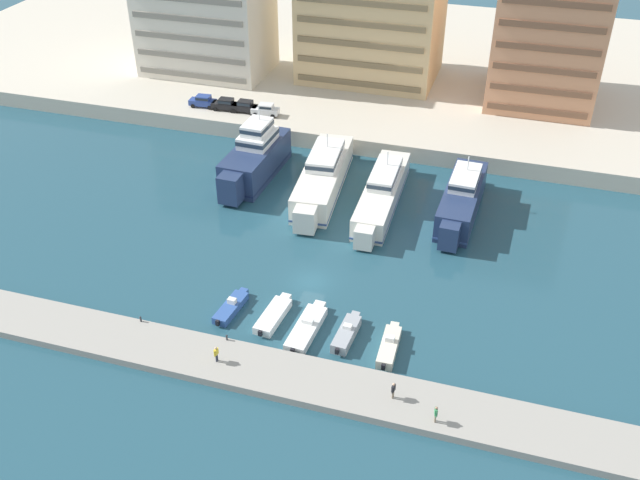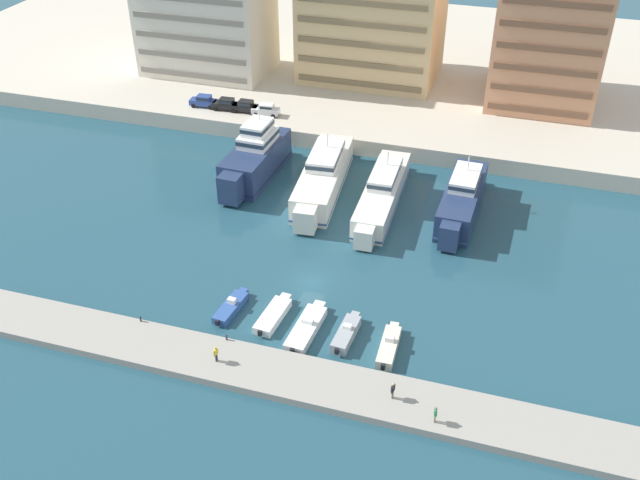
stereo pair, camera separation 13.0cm
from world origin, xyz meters
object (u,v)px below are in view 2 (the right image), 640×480
Objects in this scene: pedestrian_mid_deck at (435,413)px; yacht_ivory_left at (323,176)px; motorboat_white_mid_left at (307,328)px; pedestrian_far_side at (216,353)px; yacht_navy_far_left at (255,158)px; yacht_ivory_mid_left at (382,193)px; car_blue_far_left at (204,101)px; car_black_mid_left at (245,106)px; pedestrian_near_edge at (393,389)px; motorboat_cream_center at (389,346)px; motorboat_grey_center_left at (346,333)px; car_white_center_left at (266,109)px; motorboat_blue_far_left at (231,307)px; motorboat_white_left at (273,315)px; car_black_left at (226,104)px; yacht_navy_center_left at (462,199)px.

yacht_ivory_left is at bearing 120.08° from pedestrian_mid_deck.
motorboat_white_mid_left is (6.50, -26.91, -1.55)m from yacht_ivory_left.
yacht_navy_far_left is at bearing 105.74° from pedestrian_far_side.
yacht_ivory_mid_left is 5.10× the size of car_blue_far_left.
pedestrian_near_edge is (33.35, -48.78, -1.57)m from car_black_mid_left.
yacht_navy_far_left is 37.31m from motorboat_cream_center.
motorboat_grey_center_left is 49.89m from car_black_mid_left.
motorboat_grey_center_left is 0.95× the size of motorboat_cream_center.
car_blue_far_left is at bearing 134.54° from yacht_navy_far_left.
motorboat_grey_center_left is 13.31m from pedestrian_mid_deck.
yacht_ivory_left reaches higher than car_white_center_left.
motorboat_blue_far_left is 1.45× the size of car_black_mid_left.
car_black_mid_left reaches higher than motorboat_grey_center_left.
motorboat_blue_far_left is 4.56m from motorboat_white_left.
car_black_mid_left reaches higher than motorboat_white_mid_left.
motorboat_blue_far_left is 0.76× the size of motorboat_white_mid_left.
motorboat_cream_center is 54.61m from car_black_left.
motorboat_grey_center_left is 4.36m from motorboat_cream_center.
motorboat_white_left is 8.52m from pedestrian_far_side.
car_blue_far_left reaches higher than motorboat_grey_center_left.
motorboat_grey_center_left is at bearing 172.67° from motorboat_cream_center.
yacht_navy_far_left reaches higher than pedestrian_mid_deck.
motorboat_blue_far_left is at bearing 177.41° from motorboat_grey_center_left.
car_white_center_left is (-3.69, 13.97, 0.62)m from yacht_navy_far_left.
motorboat_blue_far_left is at bearing -179.41° from motorboat_white_left.
car_black_mid_left is at bearing 2.57° from car_black_left.
motorboat_grey_center_left is 53.89m from car_blue_far_left.
motorboat_white_left is at bearing -120.86° from yacht_navy_center_left.
car_white_center_left is (-16.11, 40.85, 2.95)m from motorboat_white_left.
yacht_navy_center_left is 38.09m from car_black_mid_left.
pedestrian_mid_deck is at bearing -22.00° from pedestrian_near_edge.
yacht_navy_far_left is 19.85m from car_blue_far_left.
car_blue_far_left reaches higher than pedestrian_mid_deck.
pedestrian_mid_deck is (30.18, -36.19, -0.95)m from yacht_navy_far_left.
car_black_left is at bearing 122.25° from motorboat_white_mid_left.
pedestrian_far_side is at bearing -118.00° from yacht_navy_center_left.
pedestrian_near_edge is at bearing -53.18° from car_black_left.
motorboat_grey_center_left is at bearing -60.06° from car_white_center_left.
pedestrian_far_side is at bearing -74.26° from yacht_navy_far_left.
yacht_navy_far_left is at bearing 176.96° from yacht_navy_center_left.
pedestrian_near_edge is at bearing -55.64° from car_black_mid_left.
motorboat_blue_far_left is 16.69m from motorboat_cream_center.
yacht_ivory_mid_left is (8.12, -1.29, -0.29)m from yacht_ivory_left.
motorboat_white_left is 20.10m from pedestrian_mid_deck.
yacht_navy_center_left reaches higher than pedestrian_near_edge.
car_black_left is 2.45× the size of pedestrian_far_side.
motorboat_white_mid_left is 8.32m from motorboat_cream_center.
car_white_center_left reaches higher than motorboat_grey_center_left.
motorboat_white_mid_left is 1.31× the size of motorboat_grey_center_left.
motorboat_cream_center is 3.71× the size of pedestrian_far_side.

